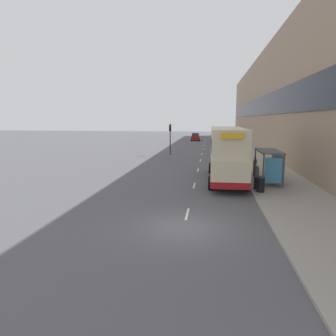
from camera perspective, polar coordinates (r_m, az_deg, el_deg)
name	(u,v)px	position (r m, az deg, el deg)	size (l,w,h in m)	color
ground_plane	(184,227)	(14.23, 3.06, -11.21)	(220.00, 220.00, 0.00)	#515156
pavement	(242,148)	(52.30, 13.90, 3.63)	(5.00, 93.00, 0.14)	gray
terrace_facade	(269,102)	(52.70, 18.65, 11.88)	(3.10, 93.00, 15.61)	#9E846B
lane_mark_0	(187,214)	(16.11, 3.68, -8.71)	(0.12, 2.00, 0.01)	silver
lane_mark_1	(194,185)	(22.87, 5.02, -3.31)	(0.12, 2.00, 0.01)	silver
lane_mark_2	(198,170)	(29.75, 5.74, -0.38)	(0.12, 2.00, 0.01)	silver
lane_mark_3	(200,160)	(36.68, 6.19, 1.44)	(0.12, 2.00, 0.01)	silver
lane_mark_4	(202,154)	(43.64, 6.49, 2.68)	(0.12, 2.00, 0.01)	silver
lane_mark_5	(203,149)	(50.61, 6.71, 3.58)	(0.12, 2.00, 0.01)	silver
lane_mark_6	(204,146)	(57.59, 6.88, 4.27)	(0.12, 2.00, 0.01)	silver
lane_mark_7	(205,143)	(64.58, 7.01, 4.80)	(0.12, 2.00, 0.01)	silver
lane_mark_8	(205,140)	(71.57, 7.12, 5.23)	(0.12, 2.00, 0.01)	silver
bus_shelter	(272,161)	(23.94, 19.15, 1.32)	(1.60, 4.20, 2.48)	#4C4C51
double_decker_bus_near	(227,153)	(24.37, 11.16, 2.76)	(2.85, 10.09, 4.30)	beige
car_0	(195,137)	(70.94, 5.24, 5.94)	(1.98, 4.08, 1.79)	maroon
pedestrian_at_shelter	(255,166)	(26.92, 16.23, 0.32)	(0.32, 0.32, 1.60)	#23232D
pedestrian_1	(256,176)	(21.71, 16.47, -1.54)	(0.35, 0.35, 1.77)	#23232D
litter_bin	(261,184)	(21.04, 17.24, -2.96)	(0.55, 0.55, 1.05)	black
traffic_light_far_kerb	(170,134)	(41.85, 0.42, 6.49)	(0.30, 0.32, 4.34)	black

